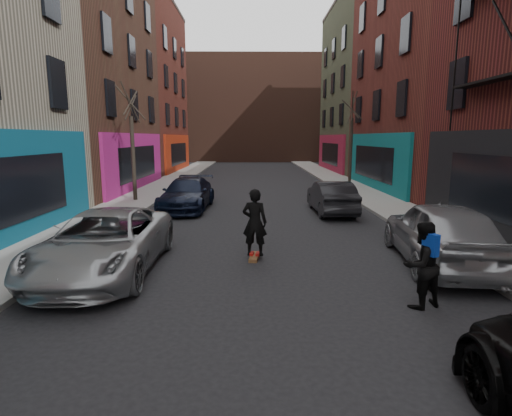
{
  "coord_description": "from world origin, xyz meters",
  "views": [
    {
      "loc": [
        -0.25,
        -2.17,
        3.25
      ],
      "look_at": [
        -0.15,
        7.16,
        1.6
      ],
      "focal_mm": 28.0,
      "sensor_mm": 36.0,
      "label": 1
    }
  ],
  "objects_px": {
    "parked_right_far": "(441,232)",
    "parked_right_end": "(331,197)",
    "skateboard": "(255,257)",
    "skateboarder": "(255,222)",
    "pedestrian": "(422,265)",
    "tree_right_far": "(351,133)",
    "tree_left_far": "(132,135)",
    "parked_left_far": "(105,242)",
    "parked_left_end": "(187,194)"
  },
  "relations": [
    {
      "from": "parked_right_end",
      "to": "skateboard",
      "type": "distance_m",
      "value": 7.49
    },
    {
      "from": "parked_left_far",
      "to": "skateboarder",
      "type": "relative_size",
      "value": 2.94
    },
    {
      "from": "parked_left_end",
      "to": "parked_right_far",
      "type": "bearing_deg",
      "value": -43.39
    },
    {
      "from": "tree_left_far",
      "to": "parked_left_far",
      "type": "bearing_deg",
      "value": -77.53
    },
    {
      "from": "tree_right_far",
      "to": "parked_right_end",
      "type": "xyz_separation_m",
      "value": [
        -3.0,
        -9.07,
        -2.83
      ]
    },
    {
      "from": "parked_left_far",
      "to": "tree_right_far",
      "type": "bearing_deg",
      "value": 58.44
    },
    {
      "from": "skateboard",
      "to": "pedestrian",
      "type": "distance_m",
      "value": 4.55
    },
    {
      "from": "skateboard",
      "to": "skateboarder",
      "type": "relative_size",
      "value": 0.44
    },
    {
      "from": "parked_left_far",
      "to": "parked_right_end",
      "type": "xyz_separation_m",
      "value": [
        7.03,
        7.66,
        -0.04
      ]
    },
    {
      "from": "tree_right_far",
      "to": "parked_left_end",
      "type": "relative_size",
      "value": 1.39
    },
    {
      "from": "tree_left_far",
      "to": "tree_right_far",
      "type": "distance_m",
      "value": 13.78
    },
    {
      "from": "parked_right_end",
      "to": "pedestrian",
      "type": "relative_size",
      "value": 2.52
    },
    {
      "from": "tree_right_far",
      "to": "parked_left_far",
      "type": "height_order",
      "value": "tree_right_far"
    },
    {
      "from": "parked_right_far",
      "to": "pedestrian",
      "type": "bearing_deg",
      "value": 65.52
    },
    {
      "from": "parked_right_far",
      "to": "parked_right_end",
      "type": "relative_size",
      "value": 1.17
    },
    {
      "from": "tree_right_far",
      "to": "skateboarder",
      "type": "relative_size",
      "value": 3.73
    },
    {
      "from": "parked_left_far",
      "to": "pedestrian",
      "type": "height_order",
      "value": "pedestrian"
    },
    {
      "from": "parked_right_end",
      "to": "skateboard",
      "type": "bearing_deg",
      "value": 61.98
    },
    {
      "from": "tree_left_far",
      "to": "parked_left_end",
      "type": "relative_size",
      "value": 1.32
    },
    {
      "from": "skateboard",
      "to": "skateboarder",
      "type": "distance_m",
      "value": 0.96
    },
    {
      "from": "parked_left_far",
      "to": "skateboarder",
      "type": "xyz_separation_m",
      "value": [
        3.65,
        1.02,
        0.27
      ]
    },
    {
      "from": "tree_right_far",
      "to": "skateboarder",
      "type": "bearing_deg",
      "value": -112.08
    },
    {
      "from": "tree_right_far",
      "to": "parked_left_end",
      "type": "bearing_deg",
      "value": -139.1
    },
    {
      "from": "parked_left_far",
      "to": "parked_left_end",
      "type": "height_order",
      "value": "parked_left_far"
    },
    {
      "from": "parked_right_far",
      "to": "parked_left_far",
      "type": "bearing_deg",
      "value": 10.12
    },
    {
      "from": "parked_right_far",
      "to": "parked_right_end",
      "type": "xyz_separation_m",
      "value": [
        -1.4,
        7.17,
        -0.15
      ]
    },
    {
      "from": "tree_left_far",
      "to": "skateboarder",
      "type": "height_order",
      "value": "tree_left_far"
    },
    {
      "from": "tree_left_far",
      "to": "skateboarder",
      "type": "xyz_separation_m",
      "value": [
        6.02,
        -9.72,
        -2.37
      ]
    },
    {
      "from": "parked_right_end",
      "to": "pedestrian",
      "type": "xyz_separation_m",
      "value": [
        -0.2,
        -9.81,
        0.15
      ]
    },
    {
      "from": "tree_left_far",
      "to": "tree_right_far",
      "type": "relative_size",
      "value": 0.96
    },
    {
      "from": "tree_left_far",
      "to": "parked_left_far",
      "type": "relative_size",
      "value": 1.21
    },
    {
      "from": "tree_right_far",
      "to": "parked_right_end",
      "type": "height_order",
      "value": "tree_right_far"
    },
    {
      "from": "tree_right_far",
      "to": "skateboard",
      "type": "relative_size",
      "value": 8.5
    },
    {
      "from": "tree_left_far",
      "to": "parked_left_end",
      "type": "bearing_deg",
      "value": -35.55
    },
    {
      "from": "tree_left_far",
      "to": "tree_right_far",
      "type": "xyz_separation_m",
      "value": [
        12.4,
        6.0,
        0.15
      ]
    },
    {
      "from": "parked_left_far",
      "to": "pedestrian",
      "type": "relative_size",
      "value": 3.17
    },
    {
      "from": "parked_left_end",
      "to": "skateboarder",
      "type": "xyz_separation_m",
      "value": [
        3.02,
        -7.58,
        0.3
      ]
    },
    {
      "from": "tree_left_far",
      "to": "tree_right_far",
      "type": "bearing_deg",
      "value": 25.82
    },
    {
      "from": "parked_right_end",
      "to": "parked_left_end",
      "type": "bearing_deg",
      "value": -9.36
    },
    {
      "from": "tree_left_far",
      "to": "skateboarder",
      "type": "distance_m",
      "value": 11.68
    },
    {
      "from": "parked_left_end",
      "to": "pedestrian",
      "type": "distance_m",
      "value": 12.4
    },
    {
      "from": "parked_right_far",
      "to": "skateboarder",
      "type": "height_order",
      "value": "skateboarder"
    },
    {
      "from": "tree_left_far",
      "to": "parked_left_far",
      "type": "height_order",
      "value": "tree_left_far"
    },
    {
      "from": "tree_left_far",
      "to": "parked_right_end",
      "type": "bearing_deg",
      "value": -18.11
    },
    {
      "from": "parked_left_end",
      "to": "parked_right_far",
      "type": "distance_m",
      "value": 11.25
    },
    {
      "from": "parked_right_far",
      "to": "parked_right_end",
      "type": "bearing_deg",
      "value": -72.18
    },
    {
      "from": "pedestrian",
      "to": "parked_right_end",
      "type": "bearing_deg",
      "value": -113.72
    },
    {
      "from": "tree_right_far",
      "to": "parked_left_far",
      "type": "distance_m",
      "value": 19.71
    },
    {
      "from": "pedestrian",
      "to": "parked_left_end",
      "type": "bearing_deg",
      "value": -82.55
    },
    {
      "from": "tree_right_far",
      "to": "parked_right_far",
      "type": "relative_size",
      "value": 1.37
    }
  ]
}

